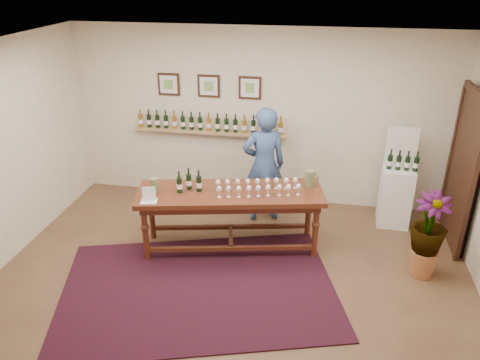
% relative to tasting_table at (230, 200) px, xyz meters
% --- Properties ---
extents(ground, '(6.00, 6.00, 0.00)m').
position_rel_tasting_table_xyz_m(ground, '(0.15, -0.91, -0.74)').
color(ground, brown).
rests_on(ground, ground).
extents(room_shell, '(6.00, 6.00, 6.00)m').
position_rel_tasting_table_xyz_m(room_shell, '(2.26, 0.95, 0.38)').
color(room_shell, silver).
rests_on(room_shell, ground).
extents(rug, '(3.78, 3.04, 0.02)m').
position_rel_tasting_table_xyz_m(rug, '(-0.20, -0.98, -0.73)').
color(rug, '#4F0F0E').
rests_on(rug, ground).
extents(tasting_table, '(2.57, 1.28, 0.87)m').
position_rel_tasting_table_xyz_m(tasting_table, '(0.00, 0.00, 0.00)').
color(tasting_table, '#442411').
rests_on(tasting_table, ground).
extents(table_glasses, '(1.22, 0.57, 0.17)m').
position_rel_tasting_table_xyz_m(table_glasses, '(0.37, 0.02, 0.21)').
color(table_glasses, white).
rests_on(table_glasses, tasting_table).
extents(table_bottles, '(0.34, 0.26, 0.32)m').
position_rel_tasting_table_xyz_m(table_bottles, '(-0.54, -0.07, 0.29)').
color(table_bottles, black).
rests_on(table_bottles, tasting_table).
extents(pitcher_left, '(0.13, 0.13, 0.19)m').
position_rel_tasting_table_xyz_m(pitcher_left, '(-0.98, -0.20, 0.23)').
color(pitcher_left, '#656B43').
rests_on(pitcher_left, tasting_table).
extents(pitcher_right, '(0.18, 0.18, 0.24)m').
position_rel_tasting_table_xyz_m(pitcher_right, '(1.02, 0.33, 0.25)').
color(pitcher_right, '#656B43').
rests_on(pitcher_right, tasting_table).
extents(menu_card, '(0.23, 0.19, 0.19)m').
position_rel_tasting_table_xyz_m(menu_card, '(-0.96, -0.45, 0.22)').
color(menu_card, white).
rests_on(menu_card, tasting_table).
extents(display_pedestal, '(0.47, 0.47, 0.90)m').
position_rel_tasting_table_xyz_m(display_pedestal, '(2.29, 1.11, -0.29)').
color(display_pedestal, white).
rests_on(display_pedestal, ground).
extents(pedestal_bottles, '(0.33, 0.10, 0.33)m').
position_rel_tasting_table_xyz_m(pedestal_bottles, '(2.32, 1.06, 0.33)').
color(pedestal_bottles, black).
rests_on(pedestal_bottles, display_pedestal).
extents(info_sign, '(0.45, 0.04, 0.61)m').
position_rel_tasting_table_xyz_m(info_sign, '(2.30, 1.24, 0.47)').
color(info_sign, white).
rests_on(info_sign, display_pedestal).
extents(potted_plant, '(0.55, 0.55, 0.99)m').
position_rel_tasting_table_xyz_m(potted_plant, '(2.51, -0.19, -0.16)').
color(potted_plant, '#A96238').
rests_on(potted_plant, ground).
extents(person, '(0.76, 0.62, 1.78)m').
position_rel_tasting_table_xyz_m(person, '(0.33, 0.90, 0.15)').
color(person, '#375182').
rests_on(person, ground).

